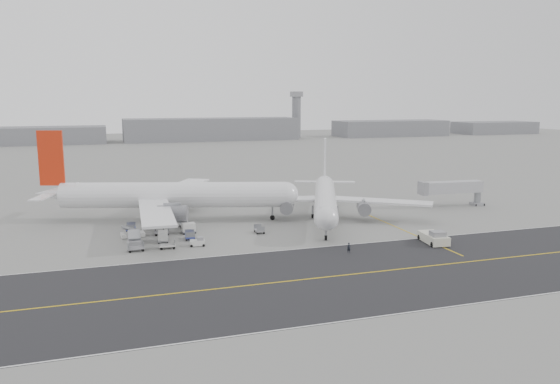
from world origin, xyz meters
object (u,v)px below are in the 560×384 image
object	(u,v)px
pushback_tug	(434,238)
jet_bridge	(452,189)
ground_crew_a	(349,248)
control_tower	(296,114)
airliner_b	(325,198)
airliner_a	(168,195)

from	to	relation	value
pushback_tug	jet_bridge	size ratio (longest dim) A/B	0.53
pushback_tug	ground_crew_a	xyz separation A→B (m)	(-17.59, -1.00, -0.15)
control_tower	airliner_b	distance (m)	258.78
pushback_tug	ground_crew_a	bearing A→B (deg)	-169.96
control_tower	airliner_a	distance (m)	263.06
ground_crew_a	jet_bridge	bearing A→B (deg)	40.04
airliner_b	jet_bridge	size ratio (longest dim) A/B	2.60
control_tower	airliner_a	world-z (taller)	control_tower
pushback_tug	ground_crew_a	world-z (taller)	pushback_tug
control_tower	ground_crew_a	bearing A→B (deg)	-107.84
airliner_b	pushback_tug	bearing A→B (deg)	-44.75
pushback_tug	ground_crew_a	distance (m)	17.62
control_tower	airliner_a	bearing A→B (deg)	-115.75
control_tower	pushback_tug	distance (m)	280.48
airliner_b	ground_crew_a	bearing A→B (deg)	-81.86
airliner_b	pushback_tug	xyz separation A→B (m)	(10.94, -25.65, -3.65)
airliner_b	jet_bridge	bearing A→B (deg)	27.19
control_tower	jet_bridge	size ratio (longest dim) A/B	1.81
jet_bridge	airliner_a	bearing A→B (deg)	179.34
airliner_a	pushback_tug	xyz separation A→B (m)	(44.22, -34.43, -4.60)
airliner_a	ground_crew_a	world-z (taller)	airliner_a
airliner_b	ground_crew_a	xyz separation A→B (m)	(-6.65, -26.65, -3.80)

